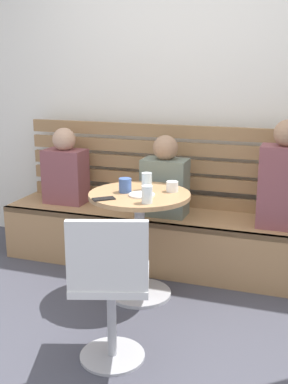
% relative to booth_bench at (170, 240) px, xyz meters
% --- Properties ---
extents(ground, '(8.00, 8.00, 0.00)m').
position_rel_booth_bench_xyz_m(ground, '(0.00, -1.20, -0.22)').
color(ground, '#42424C').
extents(back_wall, '(5.20, 0.10, 2.90)m').
position_rel_booth_bench_xyz_m(back_wall, '(0.00, 0.44, 1.23)').
color(back_wall, white).
rests_on(back_wall, ground).
extents(booth_bench, '(2.70, 0.52, 0.44)m').
position_rel_booth_bench_xyz_m(booth_bench, '(0.00, 0.00, 0.00)').
color(booth_bench, '#A87C51').
rests_on(booth_bench, ground).
extents(booth_backrest, '(2.65, 0.04, 0.66)m').
position_rel_booth_bench_xyz_m(booth_backrest, '(0.00, 0.24, 0.56)').
color(booth_backrest, '#9A7249').
rests_on(booth_backrest, booth_bench).
extents(cafe_table, '(0.68, 0.68, 0.74)m').
position_rel_booth_bench_xyz_m(cafe_table, '(-0.06, -0.54, 0.30)').
color(cafe_table, '#ADADB2').
rests_on(cafe_table, ground).
extents(white_chair, '(0.50, 0.50, 0.85)m').
position_rel_booth_bench_xyz_m(white_chair, '(0.06, -1.35, 0.24)').
color(white_chair, '#ADADB2').
rests_on(white_chair, ground).
extents(person_adult, '(0.34, 0.22, 0.77)m').
position_rel_booth_bench_xyz_m(person_adult, '(0.83, -0.03, 0.56)').
color(person_adult, brown).
rests_on(person_adult, booth_bench).
extents(person_child_left, '(0.34, 0.22, 0.62)m').
position_rel_booth_bench_xyz_m(person_child_left, '(-0.04, -0.03, 0.49)').
color(person_child_left, slate).
rests_on(person_child_left, booth_bench).
extents(person_child_middle, '(0.34, 0.22, 0.63)m').
position_rel_booth_bench_xyz_m(person_child_middle, '(-0.92, 0.03, 0.50)').
color(person_child_middle, brown).
rests_on(person_child_middle, booth_bench).
extents(cup_ceramic_white, '(0.08, 0.08, 0.07)m').
position_rel_booth_bench_xyz_m(cup_ceramic_white, '(0.13, -0.43, 0.55)').
color(cup_ceramic_white, white).
rests_on(cup_ceramic_white, cafe_table).
extents(cup_mug_blue, '(0.08, 0.08, 0.09)m').
position_rel_booth_bench_xyz_m(cup_mug_blue, '(-0.16, -0.55, 0.57)').
color(cup_mug_blue, '#3D5B9E').
rests_on(cup_mug_blue, cafe_table).
extents(cup_glass_tall, '(0.07, 0.07, 0.12)m').
position_rel_booth_bench_xyz_m(cup_glass_tall, '(-0.04, -0.45, 0.58)').
color(cup_glass_tall, silver).
rests_on(cup_glass_tall, cafe_table).
extents(cup_water_clear, '(0.07, 0.07, 0.11)m').
position_rel_booth_bench_xyz_m(cup_water_clear, '(0.06, -0.75, 0.57)').
color(cup_water_clear, white).
rests_on(cup_water_clear, cafe_table).
extents(plate_small, '(0.17, 0.17, 0.01)m').
position_rel_booth_bench_xyz_m(plate_small, '(-0.03, -0.60, 0.52)').
color(plate_small, white).
rests_on(plate_small, cafe_table).
extents(phone_on_table, '(0.15, 0.14, 0.01)m').
position_rel_booth_bench_xyz_m(phone_on_table, '(-0.23, -0.76, 0.52)').
color(phone_on_table, black).
rests_on(phone_on_table, cafe_table).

